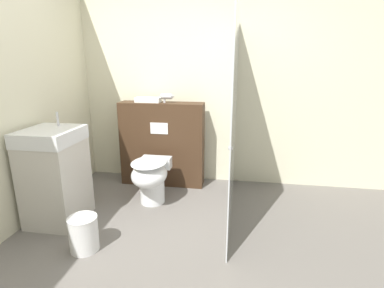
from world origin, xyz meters
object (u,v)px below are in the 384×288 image
sink_vanity (55,176)px  toilet (151,177)px  hair_drier (167,97)px  waste_bin (84,234)px

sink_vanity → toilet: bearing=31.3°
hair_drier → toilet: bearing=-95.9°
toilet → hair_drier: bearing=84.1°
sink_vanity → hair_drier: 1.55m
toilet → sink_vanity: (-0.82, -0.50, 0.16)m
hair_drier → waste_bin: bearing=-104.0°
toilet → sink_vanity: size_ratio=0.55×
toilet → hair_drier: size_ratio=3.70×
toilet → waste_bin: bearing=-108.9°
hair_drier → sink_vanity: bearing=-129.1°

